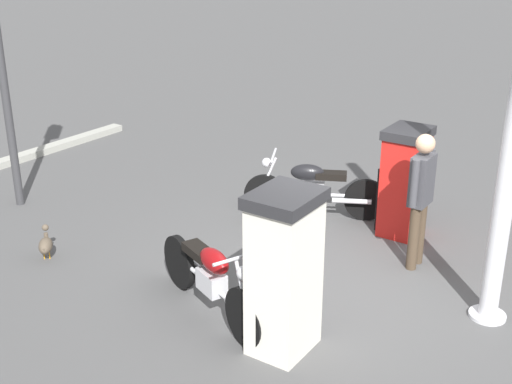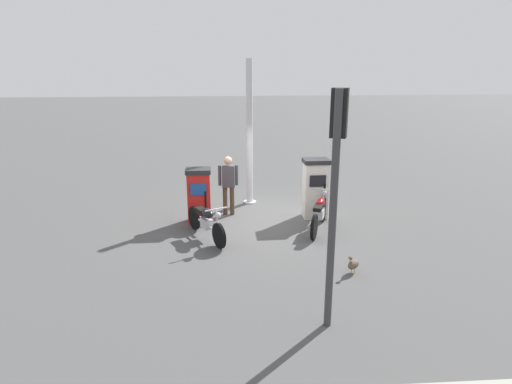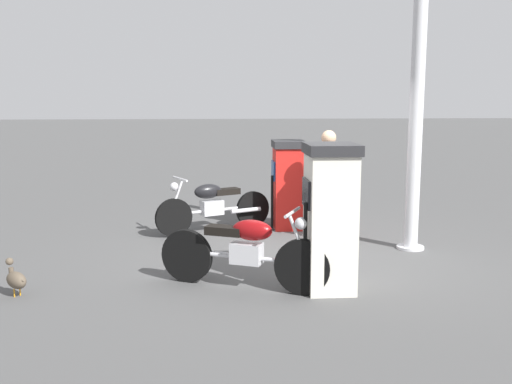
# 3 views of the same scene
# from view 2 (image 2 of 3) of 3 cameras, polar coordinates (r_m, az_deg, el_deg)

# --- Properties ---
(ground_plane) EXTENTS (120.00, 120.00, 0.00)m
(ground_plane) POSITION_cam_2_polar(r_m,az_deg,el_deg) (11.94, 0.33, -3.85)
(ground_plane) COLOR #4C4C4C
(fuel_pump_near) EXTENTS (0.59, 0.68, 1.50)m
(fuel_pump_near) POSITION_cam_2_polar(r_m,az_deg,el_deg) (11.76, -7.60, -0.41)
(fuel_pump_near) COLOR red
(fuel_pump_near) RESTS_ON ground
(fuel_pump_far) EXTENTS (0.64, 0.72, 1.69)m
(fuel_pump_far) POSITION_cam_2_polar(r_m,az_deg,el_deg) (12.11, 7.90, 0.52)
(fuel_pump_far) COLOR silver
(fuel_pump_far) RESTS_ON ground
(motorcycle_near_pump) EXTENTS (1.91, 0.98, 0.95)m
(motorcycle_near_pump) POSITION_cam_2_polar(r_m,az_deg,el_deg) (10.63, -6.63, -3.88)
(motorcycle_near_pump) COLOR black
(motorcycle_near_pump) RESTS_ON ground
(motorcycle_far_pump) EXTENTS (1.92, 0.98, 0.96)m
(motorcycle_far_pump) POSITION_cam_2_polar(r_m,az_deg,el_deg) (11.30, 8.46, -2.76)
(motorcycle_far_pump) COLOR black
(motorcycle_far_pump) RESTS_ON ground
(attendant_person) EXTENTS (0.24, 0.57, 1.71)m
(attendant_person) POSITION_cam_2_polar(r_m,az_deg,el_deg) (12.20, -3.71, 1.40)
(attendant_person) COLOR #473828
(attendant_person) RESTS_ON ground
(wandering_duck) EXTENTS (0.35, 0.37, 0.42)m
(wandering_duck) POSITION_cam_2_polar(r_m,az_deg,el_deg) (9.14, 12.83, -9.34)
(wandering_duck) COLOR brown
(wandering_duck) RESTS_ON ground
(roadside_traffic_light) EXTENTS (0.40, 0.30, 3.80)m
(roadside_traffic_light) POSITION_cam_2_polar(r_m,az_deg,el_deg) (6.53, 10.57, 2.82)
(roadside_traffic_light) COLOR #38383A
(roadside_traffic_light) RESTS_ON ground
(canopy_support_pole) EXTENTS (0.40, 0.40, 4.38)m
(canopy_support_pole) POSITION_cam_2_polar(r_m,az_deg,el_deg) (13.10, -0.87, 7.46)
(canopy_support_pole) COLOR silver
(canopy_support_pole) RESTS_ON ground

